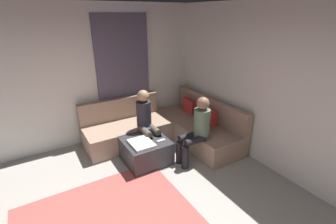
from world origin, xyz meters
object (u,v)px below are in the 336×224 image
person_on_couch_back (197,128)px  coffee_mug (149,130)px  sectional_couch (167,128)px  game_remote (161,141)px  ottoman (146,150)px  person_on_couch_side (146,119)px

person_on_couch_back → coffee_mug: bearing=41.4°
sectional_couch → game_remote: sectional_couch is taller
person_on_couch_back → game_remote: bearing=63.4°
ottoman → coffee_mug: size_ratio=8.00×
ottoman → person_on_couch_side: person_on_couch_side is taller
ottoman → coffee_mug: 0.38m
person_on_couch_back → person_on_couch_side: size_ratio=1.00×
sectional_couch → person_on_couch_side: size_ratio=2.12×
ottoman → person_on_couch_back: size_ratio=0.63×
ottoman → coffee_mug: coffee_mug is taller
sectional_couch → game_remote: size_ratio=17.00×
coffee_mug → game_remote: size_ratio=0.63×
sectional_couch → ottoman: bearing=-57.4°
game_remote → person_on_couch_side: person_on_couch_side is taller
coffee_mug → person_on_couch_side: 0.21m
game_remote → ottoman: bearing=-129.3°
ottoman → person_on_couch_back: (0.46, 0.78, 0.45)m
ottoman → game_remote: (0.18, 0.22, 0.22)m
sectional_couch → game_remote: 0.83m
game_remote → person_on_couch_side: bearing=-176.3°
sectional_couch → person_on_couch_side: 0.67m
sectional_couch → coffee_mug: bearing=-65.9°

